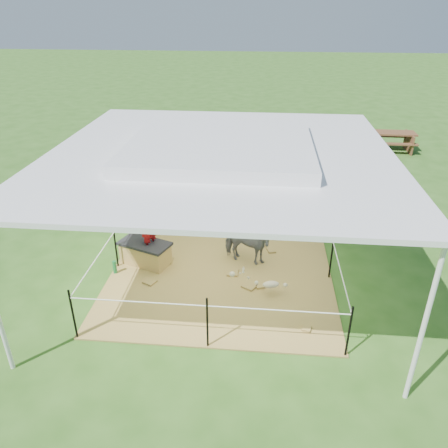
# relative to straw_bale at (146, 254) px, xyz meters

# --- Properties ---
(ground) EXTENTS (90.00, 90.00, 0.00)m
(ground) POSITION_rel_straw_bale_xyz_m (1.67, -0.18, -0.26)
(ground) COLOR #2D5919
(ground) RESTS_ON ground
(hay_patch) EXTENTS (4.60, 4.60, 0.03)m
(hay_patch) POSITION_rel_straw_bale_xyz_m (1.67, -0.18, -0.24)
(hay_patch) COLOR brown
(hay_patch) RESTS_ON ground
(canopy_tent) EXTENTS (6.30, 6.30, 2.90)m
(canopy_tent) POSITION_rel_straw_bale_xyz_m (1.67, -0.18, 2.43)
(canopy_tent) COLOR silver
(canopy_tent) RESTS_ON ground
(rope_fence) EXTENTS (4.54, 4.54, 1.00)m
(rope_fence) POSITION_rel_straw_bale_xyz_m (1.67, -0.18, 0.39)
(rope_fence) COLOR black
(rope_fence) RESTS_ON ground
(straw_bale) EXTENTS (1.14, 0.85, 0.45)m
(straw_bale) POSITION_rel_straw_bale_xyz_m (0.00, 0.00, 0.00)
(straw_bale) COLOR #AF8C3F
(straw_bale) RESTS_ON hay_patch
(dark_cloth) EXTENTS (1.22, 0.92, 0.06)m
(dark_cloth) POSITION_rel_straw_bale_xyz_m (0.00, 0.00, 0.26)
(dark_cloth) COLOR black
(dark_cloth) RESTS_ON straw_bale
(woman) EXTENTS (0.44, 0.52, 1.23)m
(woman) POSITION_rel_straw_bale_xyz_m (0.10, 0.00, 0.84)
(woman) COLOR #AB1014
(woman) RESTS_ON straw_bale
(green_bottle) EXTENTS (0.10, 0.10, 0.28)m
(green_bottle) POSITION_rel_straw_bale_xyz_m (-0.55, -0.45, -0.09)
(green_bottle) COLOR #176A30
(green_bottle) RESTS_ON hay_patch
(pony) EXTENTS (1.18, 0.79, 0.92)m
(pony) POSITION_rel_straw_bale_xyz_m (2.18, 0.22, 0.23)
(pony) COLOR #545459
(pony) RESTS_ON hay_patch
(pink_hat) EXTENTS (0.29, 0.29, 0.13)m
(pink_hat) POSITION_rel_straw_bale_xyz_m (2.18, 0.22, 0.76)
(pink_hat) COLOR pink
(pink_hat) RESTS_ON pony
(foal) EXTENTS (0.99, 0.69, 0.50)m
(foal) POSITION_rel_straw_bale_xyz_m (2.71, -0.88, 0.02)
(foal) COLOR #C4B08F
(foal) RESTS_ON hay_patch
(trash_barrel) EXTENTS (0.64, 0.64, 0.99)m
(trash_barrel) POSITION_rel_straw_bale_xyz_m (5.67, 5.86, 0.24)
(trash_barrel) COLOR blue
(trash_barrel) RESTS_ON ground
(picnic_table_near) EXTENTS (1.68, 1.22, 0.69)m
(picnic_table_near) POSITION_rel_straw_bale_xyz_m (3.86, 7.58, 0.09)
(picnic_table_near) COLOR #57321E
(picnic_table_near) RESTS_ON ground
(picnic_table_far) EXTENTS (1.75, 1.28, 0.72)m
(picnic_table_far) POSITION_rel_straw_bale_xyz_m (7.26, 8.85, 0.10)
(picnic_table_far) COLOR brown
(picnic_table_far) RESTS_ON ground
(distant_person) EXTENTS (0.62, 0.56, 1.06)m
(distant_person) POSITION_rel_straw_bale_xyz_m (3.44, 7.02, 0.27)
(distant_person) COLOR #3483C3
(distant_person) RESTS_ON ground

